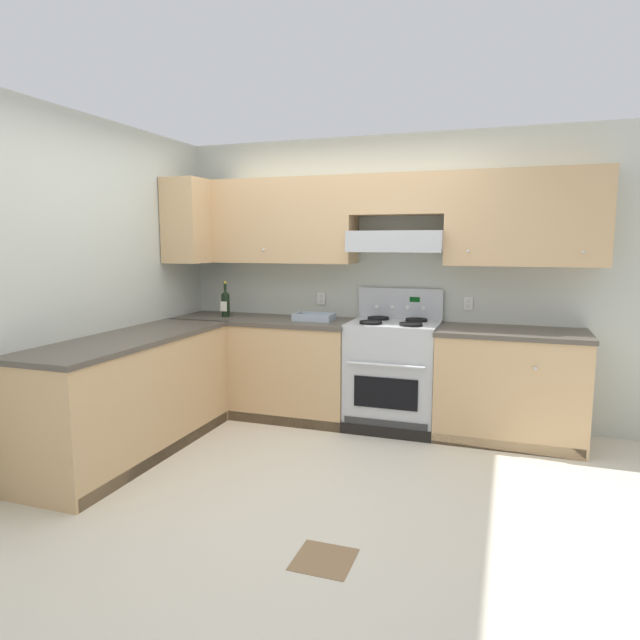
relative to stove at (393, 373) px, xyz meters
name	(u,v)px	position (x,y,z in m)	size (l,w,h in m)	color
ground_plane	(284,474)	(-0.51, -1.25, -0.48)	(7.04, 7.04, 0.00)	beige
floor_accent_tile	(324,559)	(0.09, -2.16, -0.48)	(0.30, 0.30, 0.01)	olive
wall_back	(390,257)	(-0.10, 0.27, 1.00)	(4.68, 0.57, 2.55)	beige
wall_left	(109,277)	(-2.10, -1.02, 0.86)	(0.47, 4.00, 2.55)	beige
counter_back_run	(357,374)	(-0.32, -0.01, -0.03)	(3.60, 0.65, 0.91)	tan
counter_left_run	(132,396)	(-1.75, -1.26, -0.03)	(0.63, 1.91, 0.91)	tan
stove	(393,373)	(0.00, 0.00, 0.00)	(0.76, 0.62, 1.20)	#B7BABC
wine_bottle	(226,303)	(-1.61, -0.02, 0.56)	(0.08, 0.08, 0.34)	black
bowl	(314,318)	(-0.73, 0.01, 0.45)	(0.35, 0.23, 0.06)	#9EADB7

